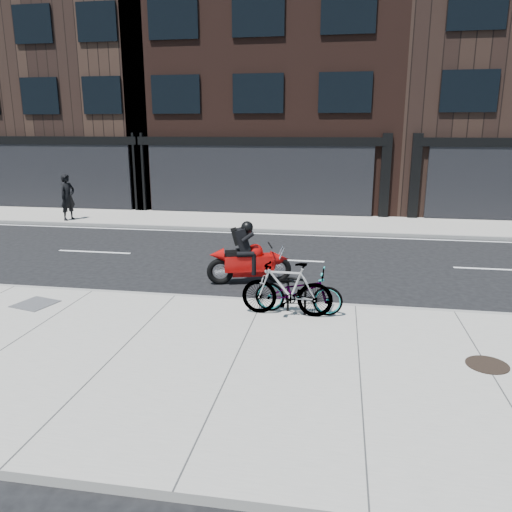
% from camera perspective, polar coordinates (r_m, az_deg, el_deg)
% --- Properties ---
extents(ground, '(120.00, 120.00, 0.00)m').
position_cam_1_polar(ground, '(12.87, 2.12, -2.74)').
color(ground, black).
rests_on(ground, ground).
extents(sidewalk_near, '(60.00, 6.00, 0.13)m').
position_cam_1_polar(sidewalk_near, '(8.25, -2.58, -12.43)').
color(sidewalk_near, gray).
rests_on(sidewalk_near, ground).
extents(sidewalk_far, '(60.00, 3.50, 0.13)m').
position_cam_1_polar(sidewalk_far, '(20.35, 5.01, 3.80)').
color(sidewalk_far, gray).
rests_on(sidewalk_far, ground).
extents(building_midwest, '(10.00, 10.00, 12.00)m').
position_cam_1_polar(building_midwest, '(30.03, -18.20, 17.94)').
color(building_midwest, black).
rests_on(building_midwest, ground).
extents(building_center, '(12.00, 10.00, 14.50)m').
position_cam_1_polar(building_center, '(27.15, 2.12, 21.71)').
color(building_center, black).
rests_on(building_center, ground).
extents(bike_rack, '(0.41, 0.20, 0.74)m').
position_cam_1_polar(bike_rack, '(10.15, 4.66, -4.16)').
color(bike_rack, black).
rests_on(bike_rack, sidewalk_near).
extents(bicycle_front, '(1.82, 0.72, 0.94)m').
position_cam_1_polar(bicycle_front, '(10.14, 4.89, -4.00)').
color(bicycle_front, gray).
rests_on(bicycle_front, sidewalk_near).
extents(bicycle_rear, '(1.85, 0.56, 1.10)m').
position_cam_1_polar(bicycle_rear, '(9.98, 3.55, -3.77)').
color(bicycle_rear, gray).
rests_on(bicycle_rear, sidewalk_near).
extents(motorcycle, '(2.09, 0.87, 1.59)m').
position_cam_1_polar(motorcycle, '(12.43, -0.36, -0.24)').
color(motorcycle, black).
rests_on(motorcycle, ground).
extents(pedestrian, '(0.66, 0.80, 1.88)m').
position_cam_1_polar(pedestrian, '(21.84, -20.73, 6.32)').
color(pedestrian, black).
rests_on(pedestrian, sidewalk_far).
extents(manhole_cover, '(0.75, 0.75, 0.02)m').
position_cam_1_polar(manhole_cover, '(8.92, 24.92, -11.21)').
color(manhole_cover, black).
rests_on(manhole_cover, sidewalk_near).
extents(utility_grate, '(0.91, 0.91, 0.02)m').
position_cam_1_polar(utility_grate, '(11.73, -23.91, -5.02)').
color(utility_grate, '#444446').
rests_on(utility_grate, sidewalk_near).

